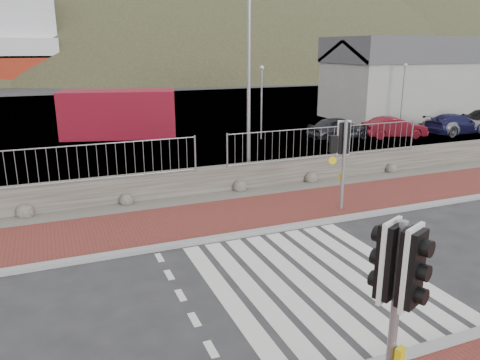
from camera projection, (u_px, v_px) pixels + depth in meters
name	position (u px, v px, depth m)	size (l,w,h in m)	color
ground	(315.00, 280.00, 10.62)	(220.00, 220.00, 0.00)	#28282B
sidewalk_far	(240.00, 215.00, 14.61)	(40.00, 3.00, 0.08)	brown
kerb_near	(407.00, 356.00, 7.93)	(40.00, 0.25, 0.12)	gray
kerb_far	(260.00, 232.00, 13.27)	(40.00, 0.25, 0.12)	gray
zebra_crossing	(315.00, 280.00, 10.61)	(4.62, 5.60, 0.01)	silver
gravel_strip	(218.00, 197.00, 16.39)	(40.00, 1.50, 0.06)	#59544C
stone_wall	(211.00, 180.00, 16.99)	(40.00, 0.60, 0.90)	#4D463F
railing	(211.00, 144.00, 16.48)	(18.07, 0.07, 1.22)	gray
quay	(123.00, 117.00, 35.44)	(120.00, 40.00, 0.50)	#4C4C4F
water	(85.00, 84.00, 66.58)	(220.00, 50.00, 0.05)	#3F4C54
harbor_building	(409.00, 77.00, 34.82)	(12.20, 6.20, 5.80)	#9E9E99
hills_backdrop	(118.00, 187.00, 97.60)	(254.00, 90.00, 100.00)	#303620
traffic_signal_near	(398.00, 282.00, 6.04)	(0.50, 0.41, 3.02)	gray
traffic_signal_far	(343.00, 146.00, 14.56)	(0.72, 0.38, 2.94)	gray
streetlight	(252.00, 69.00, 17.33)	(1.61, 0.55, 7.69)	gray
shipping_container	(119.00, 114.00, 27.37)	(6.46, 2.69, 2.69)	maroon
car_a	(339.00, 128.00, 26.76)	(1.51, 3.75, 1.28)	black
car_b	(395.00, 127.00, 27.17)	(1.26, 3.63, 1.19)	#5D0D17
car_c	(455.00, 124.00, 28.27)	(1.73, 4.24, 1.23)	#15143F
car_d	(456.00, 124.00, 28.53)	(1.97, 4.26, 1.18)	gray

